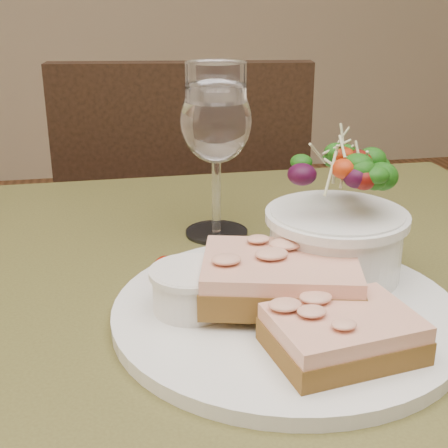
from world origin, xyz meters
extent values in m
cube|color=#47411E|center=(0.00, 0.00, 0.73)|extent=(0.80, 0.80, 0.04)
cylinder|color=black|center=(0.34, 0.34, 0.35)|extent=(0.05, 0.05, 0.71)
cube|color=black|center=(0.04, 0.70, 0.45)|extent=(0.48, 0.48, 0.04)
cube|color=black|center=(0.02, 0.52, 0.68)|extent=(0.42, 0.10, 0.45)
cube|color=black|center=(0.04, 0.70, 0.23)|extent=(0.41, 0.41, 0.45)
cylinder|color=white|center=(0.03, -0.04, 0.76)|extent=(0.29, 0.29, 0.01)
cube|color=#4F3315|center=(0.05, -0.11, 0.77)|extent=(0.11, 0.09, 0.02)
cube|color=#F3EAB8|center=(0.05, -0.11, 0.79)|extent=(0.11, 0.09, 0.01)
cube|color=#4F3315|center=(0.03, -0.03, 0.78)|extent=(0.15, 0.12, 0.02)
cube|color=#F3EAB8|center=(0.03, -0.03, 0.80)|extent=(0.14, 0.12, 0.01)
cylinder|color=silver|center=(-0.05, -0.03, 0.78)|extent=(0.06, 0.06, 0.04)
cylinder|color=olive|center=(-0.05, -0.03, 0.80)|extent=(0.06, 0.06, 0.01)
cylinder|color=white|center=(0.09, 0.02, 0.79)|extent=(0.12, 0.12, 0.06)
ellipsoid|color=#0D3A0A|center=(0.09, 0.02, 0.85)|extent=(0.11, 0.11, 0.06)
ellipsoid|color=#0D3A0A|center=(-0.05, 0.04, 0.77)|extent=(0.04, 0.04, 0.01)
sphere|color=maroon|center=(-0.06, 0.03, 0.77)|extent=(0.02, 0.02, 0.02)
cylinder|color=white|center=(0.01, 0.16, 0.75)|extent=(0.07, 0.07, 0.00)
cylinder|color=white|center=(0.01, 0.16, 0.80)|extent=(0.01, 0.01, 0.09)
ellipsoid|color=white|center=(0.01, 0.16, 0.88)|extent=(0.08, 0.08, 0.09)
camera|label=1|loc=(-0.11, -0.48, 1.01)|focal=50.00mm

